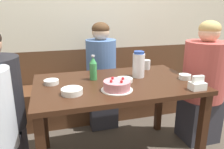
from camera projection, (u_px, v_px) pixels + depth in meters
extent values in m
cube|color=brown|center=(92.00, 80.00, 2.82)|extent=(4.80, 0.04, 0.82)
cube|color=#56331E|center=(96.00, 101.00, 2.67)|extent=(2.36, 0.38, 0.43)
cube|color=#381E11|center=(116.00, 84.00, 1.77)|extent=(1.29, 0.80, 0.03)
cube|color=#381E11|center=(202.00, 135.00, 1.71)|extent=(0.06, 0.06, 0.69)
cube|color=#381E11|center=(44.00, 115.00, 2.03)|extent=(0.06, 0.06, 0.69)
cube|color=#381E11|center=(159.00, 100.00, 2.36)|extent=(0.06, 0.06, 0.69)
cylinder|color=white|center=(117.00, 90.00, 1.58)|extent=(0.23, 0.23, 0.01)
cylinder|color=#C67A84|center=(117.00, 85.00, 1.57)|extent=(0.20, 0.20, 0.06)
sphere|color=red|center=(111.00, 81.00, 1.53)|extent=(0.02, 0.02, 0.02)
sphere|color=red|center=(122.00, 81.00, 1.52)|extent=(0.02, 0.02, 0.02)
sphere|color=red|center=(122.00, 78.00, 1.59)|extent=(0.02, 0.02, 0.02)
sphere|color=red|center=(113.00, 78.00, 1.60)|extent=(0.02, 0.02, 0.02)
cylinder|color=white|center=(139.00, 65.00, 1.87)|extent=(0.10, 0.10, 0.20)
cylinder|color=#28479E|center=(139.00, 52.00, 1.83)|extent=(0.09, 0.09, 0.02)
cylinder|color=#388E4C|center=(93.00, 72.00, 1.80)|extent=(0.06, 0.06, 0.14)
cone|color=#388E4C|center=(93.00, 60.00, 1.78)|extent=(0.06, 0.06, 0.05)
cylinder|color=silver|center=(93.00, 56.00, 1.77)|extent=(0.03, 0.03, 0.01)
cube|color=white|center=(197.00, 86.00, 1.59)|extent=(0.11, 0.08, 0.05)
cube|color=white|center=(198.00, 79.00, 1.57)|extent=(0.09, 0.03, 0.05)
cylinder|color=white|center=(185.00, 77.00, 1.83)|extent=(0.10, 0.10, 0.04)
cylinder|color=white|center=(124.00, 80.00, 1.77)|extent=(0.14, 0.14, 0.03)
cylinder|color=white|center=(51.00, 82.00, 1.71)|extent=(0.12, 0.12, 0.03)
cylinder|color=white|center=(72.00, 91.00, 1.51)|extent=(0.15, 0.15, 0.04)
cylinder|color=silver|center=(147.00, 65.00, 2.12)|extent=(0.07, 0.07, 0.09)
cube|color=#33333D|center=(198.00, 118.00, 2.22)|extent=(0.34, 0.30, 0.45)
cylinder|color=#BC4C47|center=(204.00, 71.00, 2.08)|extent=(0.40, 0.40, 0.56)
sphere|color=beige|center=(209.00, 32.00, 1.97)|extent=(0.19, 0.19, 0.19)
ellipsoid|color=tan|center=(210.00, 28.00, 1.96)|extent=(0.19, 0.19, 0.14)
cube|color=#33333D|center=(102.00, 105.00, 2.53)|extent=(0.30, 0.34, 0.45)
cylinder|color=#4C70AD|center=(101.00, 64.00, 2.38)|extent=(0.33, 0.33, 0.53)
sphere|color=beige|center=(101.00, 32.00, 2.28)|extent=(0.18, 0.18, 0.18)
ellipsoid|color=#4C331E|center=(101.00, 29.00, 2.28)|extent=(0.19, 0.19, 0.14)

